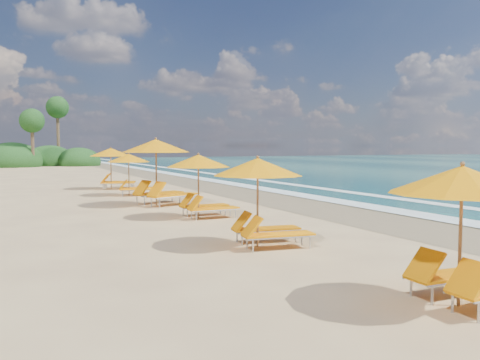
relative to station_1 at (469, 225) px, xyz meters
The scene contains 9 objects.
ground 9.61m from the station_1, 84.49° to the left, with size 160.00×160.00×0.00m, color tan.
wet_sand 10.75m from the station_1, 62.62° to the left, with size 4.00×160.00×0.01m, color #8F7B55.
surf_foam 12.22m from the station_1, 51.26° to the left, with size 4.00×160.00×0.01m.
station_1 is the anchor object (origin of this frame).
station_2 5.02m from the station_1, 97.38° to the left, with size 2.49×2.36×2.10m.
station_3 9.84m from the station_1, 91.39° to the left, with size 2.24×2.06×2.09m.
station_4 13.69m from the station_1, 92.09° to the left, with size 3.35×3.26×2.64m.
station_5 17.91m from the station_1, 91.95° to the left, with size 2.44×2.35×2.00m.
station_6 21.79m from the station_1, 91.70° to the left, with size 2.85×2.78×2.25m.
Camera 1 is at (-6.95, -14.37, 2.32)m, focal length 36.76 mm.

